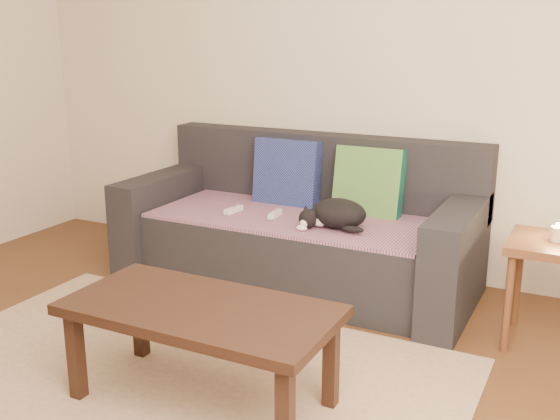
{
  "coord_description": "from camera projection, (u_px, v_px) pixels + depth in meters",
  "views": [
    {
      "loc": [
        1.6,
        -1.86,
        1.48
      ],
      "look_at": [
        0.05,
        1.2,
        0.55
      ],
      "focal_mm": 42.0,
      "sensor_mm": 36.0,
      "label": 1
    }
  ],
  "objects": [
    {
      "name": "cushion_navy",
      "position": [
        287.0,
        173.0,
        4.1
      ],
      "size": [
        0.42,
        0.15,
        0.43
      ],
      "primitive_type": "cube",
      "rotation": [
        -0.12,
        0.0,
        0.0
      ],
      "color": "#11194A",
      "rests_on": "throw_blanket"
    },
    {
      "name": "rug",
      "position": [
        160.0,
        387.0,
        2.82
      ],
      "size": [
        2.5,
        1.8,
        0.01
      ],
      "primitive_type": "cube",
      "color": "tan",
      "rests_on": "ground"
    },
    {
      "name": "back_wall",
      "position": [
        331.0,
        63.0,
        4.07
      ],
      "size": [
        4.5,
        0.04,
        2.6
      ],
      "primitive_type": "cube",
      "color": "beige",
      "rests_on": "ground"
    },
    {
      "name": "coffee_table",
      "position": [
        201.0,
        318.0,
        2.61
      ],
      "size": [
        1.09,
        0.55,
        0.44
      ],
      "color": "black",
      "rests_on": "rug"
    },
    {
      "name": "side_table",
      "position": [
        554.0,
        260.0,
        3.11
      ],
      "size": [
        0.42,
        0.42,
        0.53
      ],
      "color": "brown",
      "rests_on": "ground"
    },
    {
      "name": "wii_remote_b",
      "position": [
        275.0,
        214.0,
        3.83
      ],
      "size": [
        0.05,
        0.15,
        0.03
      ],
      "primitive_type": "cube",
      "rotation": [
        0.0,
        0.0,
        1.67
      ],
      "color": "white",
      "rests_on": "throw_blanket"
    },
    {
      "name": "candle",
      "position": [
        557.0,
        234.0,
        3.08
      ],
      "size": [
        0.06,
        0.06,
        0.09
      ],
      "color": "beige",
      "rests_on": "side_table"
    },
    {
      "name": "ground",
      "position": [
        138.0,
        406.0,
        2.69
      ],
      "size": [
        4.5,
        4.5,
        0.0
      ],
      "primitive_type": "plane",
      "color": "brown",
      "rests_on": "ground"
    },
    {
      "name": "cushion_green",
      "position": [
        369.0,
        182.0,
        3.86
      ],
      "size": [
        0.41,
        0.17,
        0.42
      ],
      "primitive_type": "cube",
      "rotation": [
        -0.18,
        0.0,
        0.0
      ],
      "color": "#0E5A4B",
      "rests_on": "throw_blanket"
    },
    {
      "name": "throw_blanket",
      "position": [
        294.0,
        218.0,
        3.85
      ],
      "size": [
        1.66,
        0.74,
        0.02
      ],
      "primitive_type": "cube",
      "color": "#4E2B52",
      "rests_on": "sofa"
    },
    {
      "name": "wii_remote_a",
      "position": [
        234.0,
        210.0,
        3.92
      ],
      "size": [
        0.05,
        0.15,
        0.03
      ],
      "primitive_type": "cube",
      "rotation": [
        0.0,
        0.0,
        1.46
      ],
      "color": "white",
      "rests_on": "throw_blanket"
    },
    {
      "name": "cat",
      "position": [
        336.0,
        214.0,
        3.59
      ],
      "size": [
        0.38,
        0.28,
        0.16
      ],
      "rotation": [
        0.0,
        0.0,
        -0.07
      ],
      "color": "black",
      "rests_on": "throw_blanket"
    },
    {
      "name": "sofa",
      "position": [
        300.0,
        233.0,
        3.96
      ],
      "size": [
        2.1,
        0.94,
        0.87
      ],
      "color": "#232328",
      "rests_on": "ground"
    }
  ]
}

